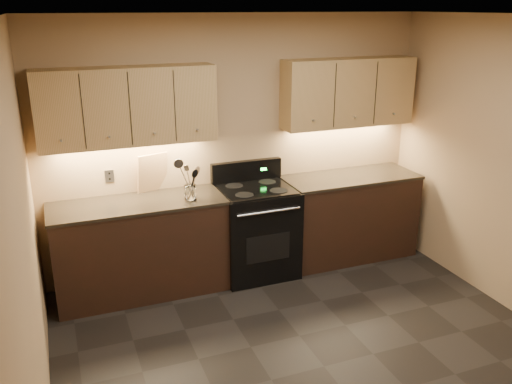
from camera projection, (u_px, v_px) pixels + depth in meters
floor at (324, 366)px, 4.22m from camera, size 4.00×4.00×0.00m
ceiling at (341, 16)px, 3.37m from camera, size 4.00×4.00×0.00m
wall_back at (237, 146)px, 5.55m from camera, size 4.00×0.04×2.60m
wall_left at (24, 256)px, 3.11m from camera, size 0.04×4.00×2.60m
counter_left at (141, 248)px, 5.19m from camera, size 1.62×0.62×0.93m
counter_right at (348, 216)px, 5.96m from camera, size 1.46×0.62×0.93m
stove at (256, 230)px, 5.57m from camera, size 0.76×0.68×1.14m
upper_cab_left at (127, 106)px, 4.88m from camera, size 1.60×0.30×0.70m
upper_cab_right at (348, 92)px, 5.66m from camera, size 1.44×0.30×0.70m
outlet_plate at (109, 176)px, 5.16m from camera, size 0.08×0.01×0.12m
utensil_crock at (190, 193)px, 5.09m from camera, size 0.12×0.12×0.14m
cutting_board at (152, 173)px, 5.27m from camera, size 0.32×0.16×0.38m
wooden_spoon at (188, 183)px, 5.03m from camera, size 0.18×0.10×0.31m
black_spoon at (188, 182)px, 5.07m from camera, size 0.12×0.14×0.30m
steel_spatula at (193, 180)px, 5.07m from camera, size 0.16×0.12×0.34m
steel_skimmer at (193, 177)px, 5.04m from camera, size 0.23×0.12×0.41m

